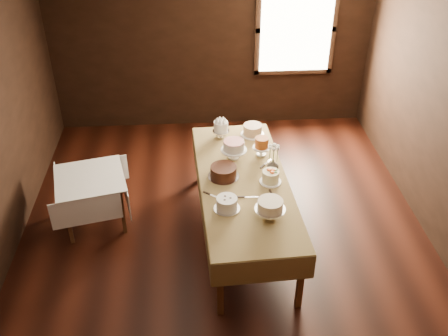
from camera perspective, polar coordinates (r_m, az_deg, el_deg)
floor at (r=6.27m, az=0.13°, el=-8.24°), size 5.00×6.00×0.01m
ceiling at (r=4.85m, az=0.17°, el=17.04°), size 5.00×6.00×0.01m
wall_back at (r=8.13m, az=-1.40°, el=13.78°), size 5.00×0.02×2.80m
window at (r=8.17m, az=8.08°, el=15.04°), size 1.10×0.05×1.30m
display_table at (r=5.93m, az=2.21°, el=-1.88°), size 1.14×2.64×0.80m
side_table at (r=6.40m, az=-14.75°, el=-1.59°), size 0.98×0.98×0.68m
cake_meringue at (r=6.66m, az=-0.35°, el=4.30°), size 0.22×0.22×0.24m
cake_speckled at (r=6.74m, az=3.21°, el=4.25°), size 0.34×0.34×0.15m
cake_lattice at (r=6.23m, az=1.10°, el=1.99°), size 0.33×0.33×0.24m
cake_caramel at (r=6.30m, az=4.22°, el=2.32°), size 0.22×0.22×0.26m
cake_chocolate at (r=5.91m, az=-0.06°, el=-0.46°), size 0.41×0.41×0.14m
cake_flowers at (r=5.85m, az=5.24°, el=-1.02°), size 0.27×0.27×0.15m
cake_swirl at (r=5.42m, az=0.32°, el=-4.04°), size 0.29×0.29×0.14m
cake_cream at (r=5.32m, az=5.17°, el=-4.66°), size 0.33×0.33×0.23m
cake_server_a at (r=5.64m, az=3.12°, el=-3.25°), size 0.24×0.03×0.01m
cake_server_b at (r=5.63m, az=5.65°, el=-3.41°), size 0.07×0.24×0.01m
cake_server_c at (r=6.09m, az=0.90°, el=-0.01°), size 0.03×0.24×0.01m
cake_server_d at (r=6.22m, az=4.90°, el=0.67°), size 0.17×0.20×0.01m
cake_server_e at (r=5.63m, az=-0.95°, el=-3.22°), size 0.21×0.16×0.01m
flower_vase at (r=6.05m, az=5.50°, el=0.31°), size 0.19×0.19×0.14m
flower_bouquet at (r=5.95m, az=5.60°, el=1.85°), size 0.14×0.14×0.20m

